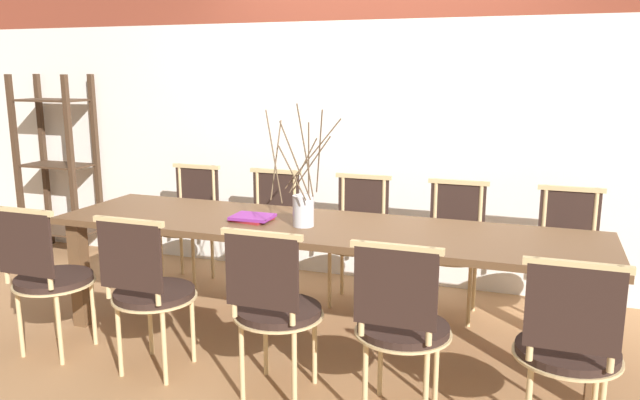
# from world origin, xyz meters

# --- Properties ---
(ground_plane) EXTENTS (16.00, 16.00, 0.00)m
(ground_plane) POSITION_xyz_m (0.00, 0.00, 0.00)
(ground_plane) COLOR #9E7047
(wall_rear) EXTENTS (12.00, 0.06, 3.20)m
(wall_rear) POSITION_xyz_m (0.00, 1.26, 1.60)
(wall_rear) COLOR white
(wall_rear) RESTS_ON ground_plane
(dining_table) EXTENTS (3.27, 0.81, 0.73)m
(dining_table) POSITION_xyz_m (0.00, 0.00, 0.65)
(dining_table) COLOR brown
(dining_table) RESTS_ON ground_plane
(chair_near_leftend) EXTENTS (0.46, 0.46, 0.90)m
(chair_near_leftend) POSITION_xyz_m (-1.40, -0.71, 0.49)
(chair_near_leftend) COLOR black
(chair_near_leftend) RESTS_ON ground_plane
(chair_near_left) EXTENTS (0.46, 0.46, 0.90)m
(chair_near_left) POSITION_xyz_m (-0.72, -0.71, 0.49)
(chair_near_left) COLOR black
(chair_near_left) RESTS_ON ground_plane
(chair_near_center) EXTENTS (0.46, 0.46, 0.90)m
(chair_near_center) POSITION_xyz_m (0.02, -0.71, 0.49)
(chair_near_center) COLOR black
(chair_near_center) RESTS_ON ground_plane
(chair_near_right) EXTENTS (0.46, 0.46, 0.90)m
(chair_near_right) POSITION_xyz_m (0.65, -0.71, 0.49)
(chair_near_right) COLOR black
(chair_near_right) RESTS_ON ground_plane
(chair_near_rightend) EXTENTS (0.46, 0.46, 0.90)m
(chair_near_rightend) POSITION_xyz_m (1.37, -0.71, 0.49)
(chair_near_rightend) COLOR black
(chair_near_rightend) RESTS_ON ground_plane
(chair_far_leftend) EXTENTS (0.46, 0.46, 0.90)m
(chair_far_leftend) POSITION_xyz_m (-1.34, 0.71, 0.49)
(chair_far_leftend) COLOR black
(chair_far_leftend) RESTS_ON ground_plane
(chair_far_left) EXTENTS (0.46, 0.46, 0.90)m
(chair_far_left) POSITION_xyz_m (-0.66, 0.71, 0.49)
(chair_far_left) COLOR black
(chair_far_left) RESTS_ON ground_plane
(chair_far_center) EXTENTS (0.46, 0.46, 0.90)m
(chair_far_center) POSITION_xyz_m (0.02, 0.71, 0.49)
(chair_far_center) COLOR black
(chair_far_center) RESTS_ON ground_plane
(chair_far_right) EXTENTS (0.46, 0.46, 0.90)m
(chair_far_right) POSITION_xyz_m (0.69, 0.71, 0.49)
(chair_far_right) COLOR black
(chair_far_right) RESTS_ON ground_plane
(chair_far_rightend) EXTENTS (0.46, 0.46, 0.90)m
(chair_far_rightend) POSITION_xyz_m (1.40, 0.71, 0.49)
(chair_far_rightend) COLOR black
(chair_far_rightend) RESTS_ON ground_plane
(vase_centerpiece) EXTENTS (0.42, 0.44, 0.72)m
(vase_centerpiece) POSITION_xyz_m (-0.09, -0.06, 0.85)
(vase_centerpiece) COLOR silver
(vase_centerpiece) RESTS_ON dining_table
(book_stack) EXTENTS (0.25, 0.22, 0.03)m
(book_stack) POSITION_xyz_m (-0.43, -0.04, 0.75)
(book_stack) COLOR maroon
(book_stack) RESTS_ON dining_table
(shelving_rack) EXTENTS (0.64, 0.37, 1.59)m
(shelving_rack) POSITION_xyz_m (-2.85, 1.00, 0.79)
(shelving_rack) COLOR #422D1E
(shelving_rack) RESTS_ON ground_plane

